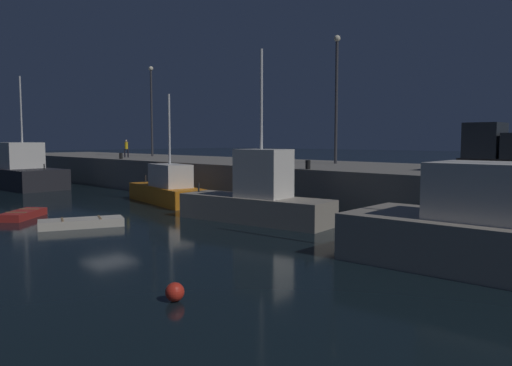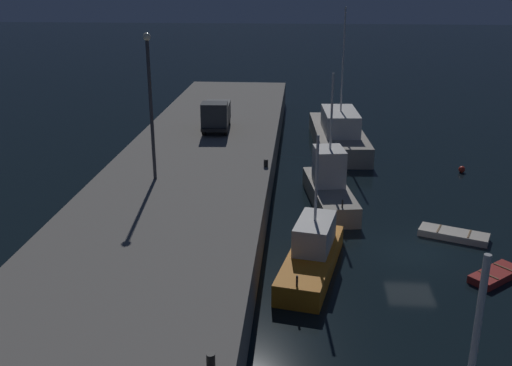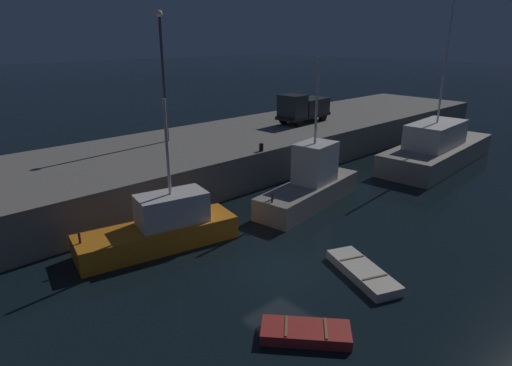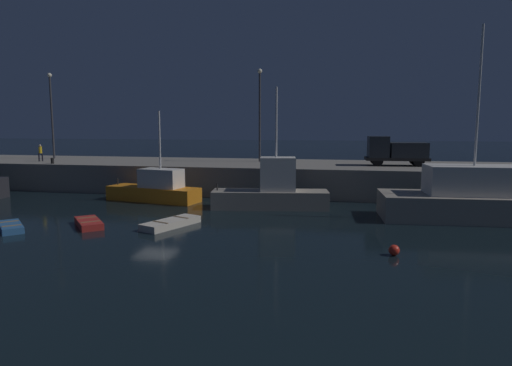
{
  "view_description": "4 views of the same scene",
  "coord_description": "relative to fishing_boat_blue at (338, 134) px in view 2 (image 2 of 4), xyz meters",
  "views": [
    {
      "loc": [
        24.35,
        -13.39,
        4.08
      ],
      "look_at": [
        4.38,
        6.71,
        1.63
      ],
      "focal_mm": 35.55,
      "sensor_mm": 36.0,
      "label": 1
    },
    {
      "loc": [
        -28.76,
        6.2,
        13.94
      ],
      "look_at": [
        4.87,
        8.82,
        2.0
      ],
      "focal_mm": 41.1,
      "sensor_mm": 36.0,
      "label": 2
    },
    {
      "loc": [
        -11.87,
        -11.02,
        9.46
      ],
      "look_at": [
        4.67,
        6.56,
        1.21
      ],
      "focal_mm": 30.39,
      "sensor_mm": 36.0,
      "label": 3
    },
    {
      "loc": [
        11.89,
        -25.98,
        5.72
      ],
      "look_at": [
        4.98,
        7.99,
        1.28
      ],
      "focal_mm": 31.0,
      "sensor_mm": 36.0,
      "label": 4
    }
  ],
  "objects": [
    {
      "name": "bollard_west",
      "position": [
        -13.5,
        5.4,
        1.46
      ],
      "size": [
        0.28,
        0.28,
        0.5
      ],
      "primitive_type": "cylinder",
      "color": "black",
      "rests_on": "pier_quay"
    },
    {
      "name": "ground_plane",
      "position": [
        -20.3,
        -2.93,
        -1.22
      ],
      "size": [
        320.0,
        320.0,
        0.0
      ],
      "primitive_type": "plane",
      "color": "black"
    },
    {
      "name": "utility_truck",
      "position": [
        -4.32,
        9.89,
        2.46
      ],
      "size": [
        5.25,
        2.28,
        2.47
      ],
      "color": "black",
      "rests_on": "pier_quay"
    },
    {
      "name": "rowboat_white_mid",
      "position": [
        -18.17,
        -5.51,
        -1.03
      ],
      "size": [
        2.62,
        3.96,
        0.43
      ],
      "color": "beige",
      "rests_on": "ground"
    },
    {
      "name": "fishing_boat_orange",
      "position": [
        -13.38,
        1.31,
        -0.03
      ],
      "size": [
        8.34,
        3.46,
        8.39
      ],
      "color": "gray",
      "rests_on": "ground"
    },
    {
      "name": "pier_quay",
      "position": [
        -20.3,
        10.37,
        -0.01
      ],
      "size": [
        76.44,
        10.57,
        2.44
      ],
      "color": "gray",
      "rests_on": "ground"
    },
    {
      "name": "fishing_boat_white",
      "position": [
        -22.7,
        2.52,
        -0.28
      ],
      "size": [
        7.68,
        3.58,
        6.88
      ],
      "color": "orange",
      "rests_on": "ground"
    },
    {
      "name": "dinghy_orange_near",
      "position": [
        -22.83,
        -6.41,
        -1.03
      ],
      "size": [
        2.81,
        2.99,
        0.42
      ],
      "color": "#B22823",
      "rests_on": "ground"
    },
    {
      "name": "mooring_buoy_mid",
      "position": [
        -6.18,
        -8.92,
        -0.98
      ],
      "size": [
        0.49,
        0.49,
        0.49
      ],
      "primitive_type": "sphere",
      "color": "red",
      "rests_on": "ground"
    },
    {
      "name": "fishing_boat_blue",
      "position": [
        0.0,
        0.0,
        0.0
      ],
      "size": [
        13.02,
        4.81,
        11.68
      ],
      "color": "gray",
      "rests_on": "ground"
    },
    {
      "name": "bollard_central",
      "position": [
        -33.97,
        5.85,
        1.47
      ],
      "size": [
        0.28,
        0.28,
        0.51
      ],
      "primitive_type": "cylinder",
      "color": "black",
      "rests_on": "pier_quay"
    },
    {
      "name": "lamp_post_east",
      "position": [
        -16.35,
        11.9,
        6.17
      ],
      "size": [
        0.44,
        0.44,
        8.56
      ],
      "color": "#38383D",
      "rests_on": "pier_quay"
    }
  ]
}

